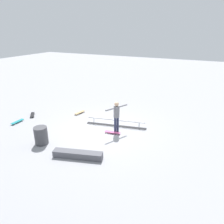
{
  "coord_description": "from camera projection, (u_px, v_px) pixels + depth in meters",
  "views": [
    {
      "loc": [
        -4.78,
        8.8,
        4.97
      ],
      "look_at": [
        -0.44,
        -0.19,
        1.0
      ],
      "focal_mm": 33.64,
      "sensor_mm": 36.0,
      "label": 1
    }
  ],
  "objects": [
    {
      "name": "loose_skateboard_teal",
      "position": [
        17.0,
        122.0,
        11.89
      ],
      "size": [
        0.26,
        0.8,
        0.09
      ],
      "rotation": [
        0.0,
        0.0,
        4.71
      ],
      "color": "teal",
      "rests_on": "ground_plane"
    },
    {
      "name": "skateboard_main",
      "position": [
        113.0,
        132.0,
        10.66
      ],
      "size": [
        0.82,
        0.33,
        0.09
      ],
      "rotation": [
        0.0,
        0.0,
        3.26
      ],
      "color": "#E05993",
      "rests_on": "ground_plane"
    },
    {
      "name": "loose_skateboard_black",
      "position": [
        32.0,
        115.0,
        12.84
      ],
      "size": [
        0.68,
        0.74,
        0.09
      ],
      "rotation": [
        0.0,
        0.0,
        5.43
      ],
      "color": "black",
      "rests_on": "ground_plane"
    },
    {
      "name": "skater_main",
      "position": [
        117.0,
        115.0,
        10.45
      ],
      "size": [
        0.65,
        1.25,
        1.67
      ],
      "rotation": [
        0.0,
        0.0,
        4.27
      ],
      "color": "#2D3351",
      "rests_on": "ground_plane"
    },
    {
      "name": "trash_bin",
      "position": [
        41.0,
        136.0,
        9.61
      ],
      "size": [
        0.6,
        0.6,
        0.83
      ],
      "primitive_type": "cylinder",
      "color": "#47474C",
      "rests_on": "ground_plane"
    },
    {
      "name": "skate_ledge",
      "position": [
        78.0,
        155.0,
        8.65
      ],
      "size": [
        2.09,
        0.93,
        0.28
      ],
      "primitive_type": "cube",
      "rotation": [
        0.0,
        0.0,
        0.28
      ],
      "color": "#595960",
      "rests_on": "ground_plane"
    },
    {
      "name": "grind_rail",
      "position": [
        116.0,
        123.0,
        11.47
      ],
      "size": [
        3.32,
        0.89,
        0.37
      ],
      "rotation": [
        0.0,
        0.0,
        0.2
      ],
      "color": "black",
      "rests_on": "ground_plane"
    },
    {
      "name": "loose_skateboard_natural",
      "position": [
        80.0,
        112.0,
        13.19
      ],
      "size": [
        0.36,
        0.82,
        0.09
      ],
      "rotation": [
        0.0,
        0.0,
        4.55
      ],
      "color": "tan",
      "rests_on": "ground_plane"
    },
    {
      "name": "ground_plane",
      "position": [
        103.0,
        129.0,
        11.13
      ],
      "size": [
        60.0,
        60.0,
        0.0
      ],
      "primitive_type": "plane",
      "color": "#9E9EA3"
    }
  ]
}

